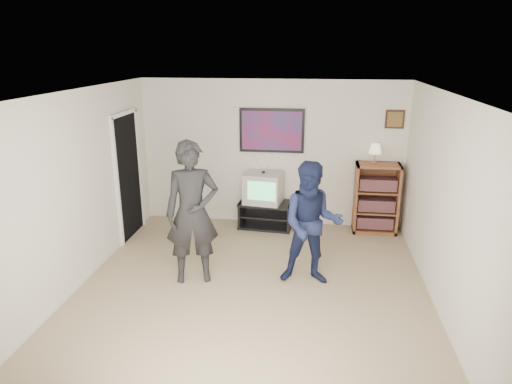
% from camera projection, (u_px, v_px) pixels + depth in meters
% --- Properties ---
extents(room_shell, '(4.51, 5.00, 2.51)m').
position_uv_depth(room_shell, '(255.00, 191.00, 5.80)').
color(room_shell, '#846E53').
rests_on(room_shell, ground).
extents(media_stand, '(0.94, 0.57, 0.45)m').
position_uv_depth(media_stand, '(266.00, 215.00, 7.90)').
color(media_stand, black).
rests_on(media_stand, room_shell).
extents(crt_television, '(0.68, 0.60, 0.52)m').
position_uv_depth(crt_television, '(263.00, 188.00, 7.76)').
color(crt_television, '#B2B1AC').
rests_on(crt_television, media_stand).
extents(bookshelf, '(0.72, 0.41, 1.18)m').
position_uv_depth(bookshelf, '(376.00, 198.00, 7.61)').
color(bookshelf, brown).
rests_on(bookshelf, room_shell).
extents(table_lamp, '(0.21, 0.21, 0.33)m').
position_uv_depth(table_lamp, '(375.00, 154.00, 7.41)').
color(table_lamp, beige).
rests_on(table_lamp, bookshelf).
extents(person_tall, '(0.79, 0.63, 1.90)m').
position_uv_depth(person_tall, '(192.00, 213.00, 5.89)').
color(person_tall, black).
rests_on(person_tall, room_shell).
extents(person_short, '(0.83, 0.65, 1.65)m').
position_uv_depth(person_short, '(312.00, 224.00, 5.86)').
color(person_short, '#171E40').
rests_on(person_short, room_shell).
extents(controller_left, '(0.07, 0.11, 0.03)m').
position_uv_depth(controller_left, '(193.00, 193.00, 6.01)').
color(controller_left, white).
rests_on(controller_left, person_tall).
extents(controller_right, '(0.08, 0.14, 0.04)m').
position_uv_depth(controller_right, '(309.00, 200.00, 5.96)').
color(controller_right, white).
rests_on(controller_right, person_short).
extents(poster, '(1.10, 0.03, 0.75)m').
position_uv_depth(poster, '(272.00, 131.00, 7.69)').
color(poster, black).
rests_on(poster, room_shell).
extents(air_vent, '(0.28, 0.02, 0.14)m').
position_uv_depth(air_vent, '(239.00, 112.00, 7.67)').
color(air_vent, white).
rests_on(air_vent, room_shell).
extents(small_picture, '(0.30, 0.03, 0.30)m').
position_uv_depth(small_picture, '(395.00, 119.00, 7.38)').
color(small_picture, '#361F11').
rests_on(small_picture, room_shell).
extents(doorway, '(0.03, 0.85, 2.00)m').
position_uv_depth(doorway, '(128.00, 177.00, 7.34)').
color(doorway, black).
rests_on(doorway, room_shell).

